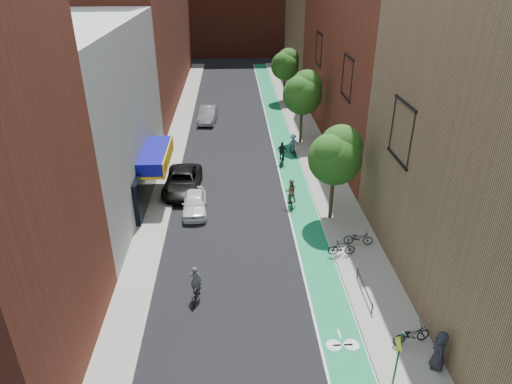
{
  "coord_description": "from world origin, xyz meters",
  "views": [
    {
      "loc": [
        -0.69,
        -15.78,
        15.43
      ],
      "look_at": [
        0.78,
        11.31,
        1.5
      ],
      "focal_mm": 32.0,
      "sensor_mm": 36.0,
      "label": 1
    }
  ],
  "objects": [
    {
      "name": "building_left_far_red",
      "position": [
        -11.0,
        42.0,
        11.0
      ],
      "size": [
        8.0,
        36.0,
        22.0
      ],
      "primitive_type": "cube",
      "color": "maroon",
      "rests_on": "ground"
    },
    {
      "name": "cyclist_lead",
      "position": [
        -2.72,
        2.49,
        0.64
      ],
      "size": [
        0.83,
        1.74,
        1.92
      ],
      "rotation": [
        0.0,
        0.0,
        2.99
      ],
      "color": "black",
      "rests_on": "ground"
    },
    {
      "name": "parked_car_silver",
      "position": [
        -3.25,
        30.86,
        0.79
      ],
      "size": [
        2.1,
        4.92,
        1.58
      ],
      "primitive_type": "imported",
      "rotation": [
        0.0,
        0.0,
        -0.09
      ],
      "color": "#9C9FA5",
      "rests_on": "ground"
    },
    {
      "name": "building_right_mid_red",
      "position": [
        12.0,
        26.0,
        11.0
      ],
      "size": [
        8.0,
        28.0,
        22.0
      ],
      "primitive_type": "cube",
      "color": "maroon",
      "rests_on": "ground"
    },
    {
      "name": "parked_bike_near",
      "position": [
        6.99,
        -1.13,
        0.62
      ],
      "size": [
        1.89,
        0.96,
        0.95
      ],
      "primitive_type": "imported",
      "rotation": [
        0.0,
        0.0,
        1.77
      ],
      "color": "black",
      "rests_on": "sidewalk_right"
    },
    {
      "name": "parked_bike_mid",
      "position": [
        5.4,
        5.74,
        0.63
      ],
      "size": [
        1.6,
        0.47,
        0.96
      ],
      "primitive_type": "imported",
      "rotation": [
        0.0,
        0.0,
        1.56
      ],
      "color": "black",
      "rests_on": "sidewalk_right"
    },
    {
      "name": "sidewalk_right",
      "position": [
        6.5,
        26.0,
        0.07
      ],
      "size": [
        3.0,
        68.0,
        0.15
      ],
      "primitive_type": "cube",
      "color": "gray",
      "rests_on": "ground"
    },
    {
      "name": "pedestrian",
      "position": [
        7.58,
        -2.52,
        1.08
      ],
      "size": [
        0.82,
        1.04,
        1.87
      ],
      "primitive_type": "imported",
      "rotation": [
        0.0,
        0.0,
        -1.85
      ],
      "color": "#22212A",
      "rests_on": "sidewalk_right"
    },
    {
      "name": "parked_car_black",
      "position": [
        -4.47,
        14.75,
        0.77
      ],
      "size": [
        2.71,
        5.61,
        1.54
      ],
      "primitive_type": "imported",
      "rotation": [
        0.0,
        0.0,
        -0.03
      ],
      "color": "black",
      "rests_on": "ground"
    },
    {
      "name": "sidewalk_left",
      "position": [
        -6.0,
        26.0,
        0.07
      ],
      "size": [
        2.0,
        68.0,
        0.15
      ],
      "primitive_type": "cube",
      "color": "gray",
      "rests_on": "ground"
    },
    {
      "name": "ground",
      "position": [
        0.0,
        0.0,
        0.0
      ],
      "size": [
        160.0,
        160.0,
        0.0
      ],
      "primitive_type": "plane",
      "color": "black",
      "rests_on": "ground"
    },
    {
      "name": "tree_mid",
      "position": [
        5.65,
        24.02,
        4.89
      ],
      "size": [
        3.55,
        3.53,
        6.74
      ],
      "color": "#332619",
      "rests_on": "ground"
    },
    {
      "name": "building_left_white",
      "position": [
        -11.0,
        14.0,
        6.0
      ],
      "size": [
        8.0,
        20.0,
        12.0
      ],
      "primitive_type": "cube",
      "color": "silver",
      "rests_on": "ground"
    },
    {
      "name": "sign_pole",
      "position": [
        5.38,
        -3.5,
        1.84
      ],
      "size": [
        0.13,
        0.71,
        3.0
      ],
      "color": "#194C26",
      "rests_on": "sidewalk_right"
    },
    {
      "name": "cyclist_lane_mid",
      "position": [
        3.39,
        19.21,
        0.72
      ],
      "size": [
        1.08,
        1.96,
        1.98
      ],
      "rotation": [
        0.0,
        0.0,
        2.9
      ],
      "color": "black",
      "rests_on": "ground"
    },
    {
      "name": "parked_car_white",
      "position": [
        -3.39,
        11.54,
        0.68
      ],
      "size": [
        1.78,
        4.05,
        1.36
      ],
      "primitive_type": "imported",
      "rotation": [
        0.0,
        0.0,
        0.05
      ],
      "color": "white",
      "rests_on": "ground"
    },
    {
      "name": "cyclist_lane_near",
      "position": [
        3.2,
        11.93,
        0.86
      ],
      "size": [
        0.85,
        1.76,
        2.04
      ],
      "rotation": [
        0.0,
        0.0,
        3.18
      ],
      "color": "black",
      "rests_on": "ground"
    },
    {
      "name": "tree_near",
      "position": [
        5.65,
        10.02,
        4.66
      ],
      "size": [
        3.4,
        3.36,
        6.42
      ],
      "color": "#332619",
      "rests_on": "ground"
    },
    {
      "name": "bike_lane",
      "position": [
        4.0,
        26.0,
        0.01
      ],
      "size": [
        2.0,
        68.0,
        0.01
      ],
      "primitive_type": "cube",
      "color": "#157B53",
      "rests_on": "ground"
    },
    {
      "name": "building_right_far_tan",
      "position": [
        12.0,
        50.0,
        9.0
      ],
      "size": [
        8.0,
        20.0,
        18.0
      ],
      "primitive_type": "cube",
      "color": "#8C6B4C",
      "rests_on": "ground"
    },
    {
      "name": "parked_bike_far",
      "position": [
        6.63,
        6.75,
        0.6
      ],
      "size": [
        1.79,
        0.82,
        0.91
      ],
      "primitive_type": "imported",
      "rotation": [
        0.0,
        0.0,
        1.44
      ],
      "color": "black",
      "rests_on": "sidewalk_right"
    },
    {
      "name": "tree_far",
      "position": [
        5.65,
        38.02,
        4.5
      ],
      "size": [
        3.3,
        3.25,
        6.21
      ],
      "color": "#332619",
      "rests_on": "ground"
    },
    {
      "name": "cyclist_lane_far",
      "position": [
        4.53,
        21.13,
        0.87
      ],
      "size": [
        1.13,
        1.61,
        1.93
      ],
      "rotation": [
        0.0,
        0.0,
        3.4
      ],
      "color": "black",
      "rests_on": "ground"
    }
  ]
}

